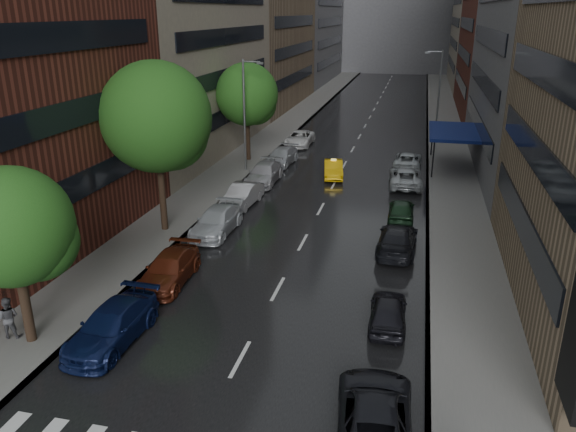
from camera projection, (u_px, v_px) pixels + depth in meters
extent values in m
plane|color=gray|center=(202.00, 429.00, 18.11)|extent=(220.00, 220.00, 0.00)
cube|color=black|center=(363.00, 129.00, 63.83)|extent=(14.00, 140.00, 0.01)
cube|color=gray|center=(286.00, 125.00, 65.72)|extent=(4.00, 140.00, 0.15)
cube|color=gray|center=(445.00, 132.00, 61.88)|extent=(4.00, 140.00, 0.15)
cube|color=#937A5B|center=(267.00, 24.00, 76.04)|extent=(8.00, 28.00, 22.00)
cube|color=slate|center=(545.00, 20.00, 43.70)|extent=(8.00, 28.00, 24.00)
cube|color=gray|center=(482.00, 3.00, 96.04)|extent=(8.00, 32.00, 28.00)
cylinder|color=#382619|center=(25.00, 298.00, 22.15)|extent=(0.40, 0.40, 4.06)
sphere|color=#1E5116|center=(11.00, 227.00, 21.10)|extent=(4.64, 4.64, 4.64)
cylinder|color=#382619|center=(162.00, 187.00, 33.47)|extent=(0.40, 0.40, 5.60)
sphere|color=#1E5116|center=(156.00, 117.00, 32.02)|extent=(6.40, 6.40, 6.40)
cylinder|color=#382619|center=(248.00, 135.00, 49.66)|extent=(0.40, 0.40, 4.74)
sphere|color=#1E5116|center=(247.00, 94.00, 48.43)|extent=(5.42, 5.42, 5.42)
imported|color=#E7AD0C|center=(333.00, 169.00, 45.30)|extent=(2.18, 4.37, 1.38)
imported|color=#0D173F|center=(112.00, 326.00, 22.66)|extent=(2.28, 5.25, 1.50)
imported|color=#5E2312|center=(169.00, 269.00, 27.70)|extent=(2.21, 5.02, 1.43)
imported|color=silver|center=(217.00, 221.00, 33.91)|extent=(2.19, 5.18, 1.49)
imported|color=#A4A5AA|center=(242.00, 195.00, 38.62)|extent=(1.96, 4.70, 1.51)
imported|color=#A4A3A8|center=(264.00, 173.00, 43.79)|extent=(2.15, 5.26, 1.53)
imported|color=#A5A8AF|center=(282.00, 157.00, 49.07)|extent=(2.43, 5.08, 1.43)
imported|color=white|center=(300.00, 138.00, 55.97)|extent=(2.38, 5.15, 1.43)
imported|color=black|center=(375.00, 414.00, 17.72)|extent=(2.85, 5.44, 1.46)
imported|color=black|center=(388.00, 312.00, 23.90)|extent=(1.67, 3.92, 1.32)
imported|color=black|center=(397.00, 239.00, 31.22)|extent=(2.25, 5.22, 1.50)
imported|color=#17331D|center=(401.00, 209.00, 36.09)|extent=(1.68, 4.05, 1.37)
imported|color=#B1B7BB|center=(405.00, 177.00, 43.01)|extent=(2.70, 5.34, 1.45)
imported|color=#AFB6B9|center=(408.00, 160.00, 48.05)|extent=(2.39, 4.88, 1.34)
imported|color=#4E4E53|center=(8.00, 317.00, 22.70)|extent=(1.01, 0.87, 1.78)
imported|color=black|center=(5.00, 301.00, 22.44)|extent=(0.96, 0.98, 0.88)
cylinder|color=gray|center=(244.00, 116.00, 45.60)|extent=(0.18, 0.18, 9.00)
cube|color=gray|center=(260.00, 63.00, 43.86)|extent=(0.50, 0.22, 0.16)
cylinder|color=gray|center=(439.00, 97.00, 55.99)|extent=(0.18, 0.18, 9.00)
cube|color=gray|center=(428.00, 53.00, 54.84)|extent=(0.50, 0.22, 0.16)
cube|color=navy|center=(454.00, 132.00, 47.11)|extent=(4.00, 8.00, 0.25)
cylinder|color=black|center=(433.00, 159.00, 44.49)|extent=(0.12, 0.12, 3.00)
cylinder|color=black|center=(432.00, 139.00, 51.44)|extent=(0.12, 0.12, 3.00)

